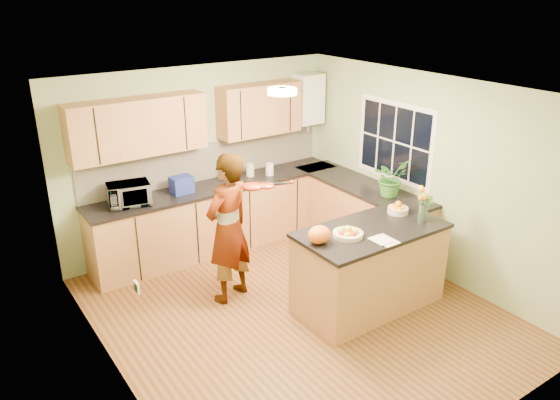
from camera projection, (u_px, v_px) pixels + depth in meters
floor at (297, 313)px, 6.18m from camera, size 4.50×4.50×0.00m
ceiling at (300, 92)px, 5.25m from camera, size 4.00×4.50×0.02m
wall_back at (201, 158)px, 7.44m from camera, size 4.00×0.02×2.50m
wall_front at (480, 310)px, 4.00m from camera, size 4.00×0.02×2.50m
wall_left at (110, 263)px, 4.67m from camera, size 0.02×4.50×2.50m
wall_right at (428, 176)px, 6.77m from camera, size 0.02×4.50×2.50m
back_counter at (220, 216)px, 7.55m from camera, size 3.64×0.62×0.94m
right_counter at (360, 216)px, 7.55m from camera, size 0.62×2.24×0.94m
splashback at (208, 161)px, 7.50m from camera, size 3.60×0.02×0.52m
upper_cabinets at (192, 119)px, 6.99m from camera, size 3.20×0.34×0.70m
boiler at (308, 99)px, 7.97m from camera, size 0.40×0.30×0.86m
window_right at (394, 142)px, 7.11m from camera, size 0.01×1.30×1.05m
light_switch at (137, 287)px, 4.20m from camera, size 0.02×0.09×0.09m
ceiling_lamp at (282, 91)px, 5.50m from camera, size 0.30×0.30×0.07m
peninsula_island at (369, 267)px, 6.16m from camera, size 1.69×0.87×0.97m
fruit_dish at (348, 232)px, 5.78m from camera, size 0.32×0.32×0.11m
orange_bowl at (398, 208)px, 6.36m from camera, size 0.24×0.24×0.14m
flower_vase at (425, 197)px, 6.05m from camera, size 0.24×0.24×0.45m
orange_bag at (319, 235)px, 5.62m from camera, size 0.26×0.23×0.19m
papers at (385, 240)px, 5.70m from camera, size 0.20×0.27×0.01m
violinist at (228, 229)px, 6.17m from camera, size 0.75×0.61×1.78m
violin at (253, 186)px, 5.91m from camera, size 0.62×0.54×0.15m
microwave at (129, 194)px, 6.65m from camera, size 0.56×0.43×0.28m
blue_box at (182, 185)px, 7.04m from camera, size 0.28×0.21×0.22m
kettle at (229, 175)px, 7.38m from camera, size 0.16×0.16×0.29m
jar_cream at (250, 170)px, 7.66m from camera, size 0.14×0.14×0.18m
jar_white at (270, 169)px, 7.70m from camera, size 0.12×0.12×0.17m
potted_plant at (391, 178)px, 6.90m from camera, size 0.47×0.42×0.49m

